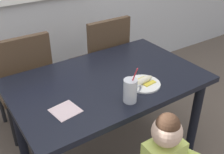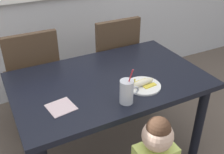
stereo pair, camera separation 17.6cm
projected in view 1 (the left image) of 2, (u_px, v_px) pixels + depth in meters
name	position (u px, v px, depth m)	size (l,w,h in m)	color
ground_plane	(109.00, 154.00, 2.24)	(24.00, 24.00, 0.00)	brown
dining_table	(108.00, 91.00, 1.92)	(1.34, 0.85, 0.74)	black
dining_chair_left	(25.00, 80.00, 2.23)	(0.44, 0.45, 0.96)	#4C3826
dining_chair_right	(103.00, 59.00, 2.56)	(0.44, 0.45, 0.96)	#4C3826
milk_cup	(130.00, 92.00, 1.60)	(0.13, 0.09, 0.25)	silver
snack_plate	(143.00, 84.00, 1.79)	(0.23, 0.23, 0.01)	white
peeled_banana	(143.00, 81.00, 1.78)	(0.17, 0.11, 0.07)	#F4EAC6
paper_napkin	(65.00, 111.00, 1.55)	(0.15, 0.15, 0.00)	silver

